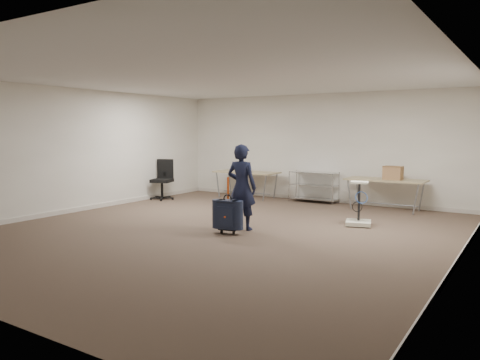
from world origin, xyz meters
The scene contains 10 objects.
ground centered at (0.00, 0.00, 0.00)m, with size 9.00×9.00×0.00m, color #4D3E2F.
room_shell centered at (0.00, 1.38, 0.05)m, with size 8.00×9.00×9.00m.
folding_table_left centered at (-1.90, 3.95, 0.68)m, with size 1.80×0.75×0.73m.
folding_table_right centered at (1.90, 3.95, 0.68)m, with size 1.80×0.75×0.73m.
wire_shelf centered at (0.00, 4.20, 0.44)m, with size 1.22×0.47×0.80m.
person centered at (0.23, 0.35, 0.80)m, with size 0.58×0.38×1.60m, color black.
suitcase centered at (0.23, -0.11, 0.35)m, with size 0.41×0.28×1.03m.
office_chair centered at (-3.67, 2.51, 0.33)m, with size 0.65×0.66×1.08m.
equipment_cart centered at (1.96, 1.88, 0.23)m, with size 0.59×0.59×0.87m.
cardboard_box centered at (2.06, 3.96, 0.88)m, with size 0.41×0.31×0.31m, color #A4794C.
Camera 1 is at (4.85, -6.94, 1.84)m, focal length 35.00 mm.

